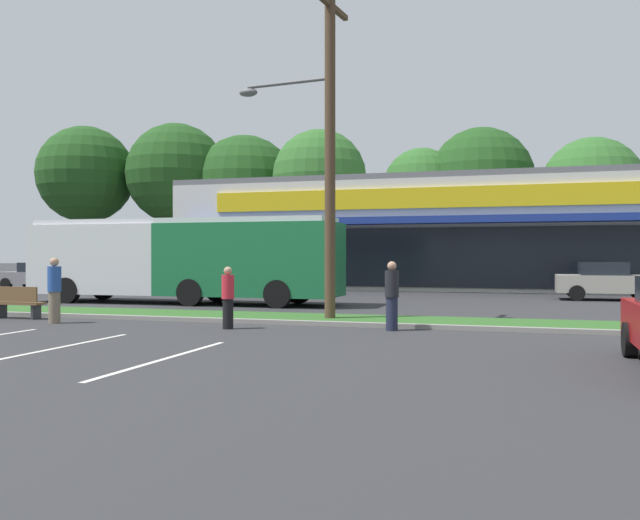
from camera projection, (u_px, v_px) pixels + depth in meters
name	position (u px, v px, depth m)	size (l,w,h in m)	color
grass_median	(203.00, 315.00, 20.34)	(56.00, 2.20, 0.12)	#2D5B23
curb_lip	(184.00, 319.00, 19.17)	(56.00, 0.24, 0.12)	gray
parking_stripe_1	(57.00, 348.00, 13.69)	(0.12, 4.80, 0.01)	silver
parking_stripe_2	(165.00, 359.00, 12.25)	(0.12, 4.80, 0.01)	silver
storefront_building	(438.00, 235.00, 41.08)	(28.22, 15.25, 6.11)	beige
tree_far_left	(86.00, 175.00, 54.48)	(7.70, 7.70, 12.17)	#473323
tree_left	(176.00, 174.00, 53.56)	(7.87, 7.87, 12.22)	#473323
tree_mid_left	(245.00, 188.00, 53.30)	(8.24, 8.24, 11.24)	#473323
tree_mid	(319.00, 177.00, 49.21)	(6.80, 6.80, 10.95)	#473323
tree_mid_right	(422.00, 187.00, 50.54)	(5.75, 5.75, 9.82)	#473323
tree_right	(481.00, 180.00, 49.83)	(7.66, 7.66, 11.20)	#473323
tree_far_right	(592.00, 187.00, 43.80)	(6.43, 6.43, 9.45)	#473323
utility_pole	(325.00, 141.00, 18.96)	(3.07, 2.40, 9.43)	#4C3826
city_bus	(183.00, 258.00, 26.21)	(12.44, 2.73, 3.25)	#196638
bus_stop_bench	(17.00, 302.00, 19.89)	(1.60, 0.45, 0.95)	brown
car_1	(267.00, 278.00, 32.36)	(4.20, 1.95, 1.52)	slate
car_2	(607.00, 281.00, 28.05)	(4.11, 1.97, 1.57)	#9E998C
car_3	(40.00, 276.00, 36.63)	(4.63, 1.89, 1.46)	slate
pedestrian_near_bench	(228.00, 298.00, 17.20)	(0.32, 0.32, 1.58)	black
pedestrian_by_pole	(54.00, 290.00, 18.61)	(0.36, 0.36, 1.80)	#726651
pedestrian_mid	(392.00, 296.00, 16.82)	(0.35, 0.35, 1.72)	#1E2338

